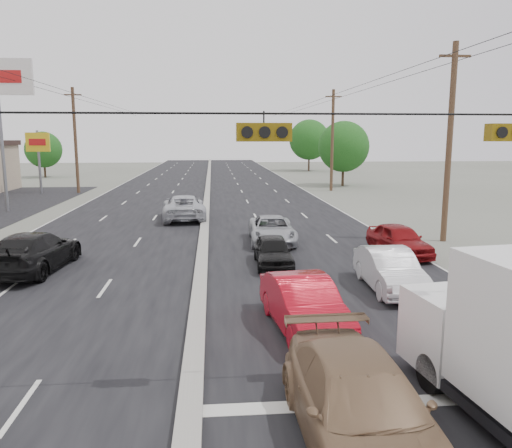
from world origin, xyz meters
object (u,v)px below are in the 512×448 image
(tree_left_far, at_px, (43,150))
(queue_car_c, at_px, (272,230))
(utility_pole_left_c, at_px, (75,140))
(utility_pole_right_c, at_px, (332,140))
(tan_sedan, at_px, (361,408))
(utility_pole_right_b, at_px, (449,142))
(pole_sign_far, at_px, (38,147))
(red_sedan, at_px, (304,305))
(tree_right_far, at_px, (309,140))
(queue_car_e, at_px, (399,240))
(oncoming_far, at_px, (184,207))
(tree_right_mid, at_px, (344,147))
(queue_car_b, at_px, (390,270))
(oncoming_near, at_px, (34,252))
(queue_car_a, at_px, (273,251))

(tree_left_far, bearing_deg, queue_car_c, -60.34)
(utility_pole_left_c, xyz_separation_m, utility_pole_right_c, (25.00, 0.00, 0.00))
(utility_pole_right_c, bearing_deg, tan_sedan, -102.77)
(utility_pole_right_b, distance_m, queue_car_c, 10.03)
(pole_sign_far, xyz_separation_m, tree_left_far, (-6.00, 20.00, -0.69))
(red_sedan, bearing_deg, tree_right_far, 71.88)
(pole_sign_far, relative_size, queue_car_e, 1.42)
(utility_pole_left_c, xyz_separation_m, queue_car_c, (16.00, -24.78, -4.43))
(oncoming_far, bearing_deg, utility_pole_right_b, 145.41)
(tree_right_mid, bearing_deg, queue_car_b, -102.31)
(tan_sedan, xyz_separation_m, oncoming_near, (-9.70, 12.55, 0.03))
(pole_sign_far, relative_size, oncoming_far, 1.04)
(pole_sign_far, distance_m, tree_right_mid, 31.40)
(tree_right_mid, bearing_deg, tan_sedan, -104.35)
(pole_sign_far, xyz_separation_m, red_sedan, (19.00, -36.49, -3.66))
(utility_pole_right_c, relative_size, tan_sedan, 1.88)
(tree_left_far, distance_m, oncoming_near, 51.76)
(utility_pole_right_c, xyz_separation_m, oncoming_near, (-19.20, -29.36, -4.30))
(tree_left_far, bearing_deg, queue_car_a, -63.15)
(tan_sedan, xyz_separation_m, oncoming_far, (-4.40, 25.07, 0.03))
(tree_right_mid, distance_m, queue_car_a, 36.60)
(queue_car_e, bearing_deg, queue_car_c, 143.21)
(utility_pole_right_c, height_order, oncoming_near, utility_pole_right_c)
(tree_right_far, bearing_deg, utility_pole_right_c, -96.65)
(utility_pole_right_b, xyz_separation_m, queue_car_a, (-9.50, -4.38, -4.47))
(queue_car_b, distance_m, oncoming_far, 18.10)
(red_sedan, height_order, oncoming_near, oncoming_near)
(utility_pole_right_b, distance_m, oncoming_far, 16.68)
(tree_right_mid, xyz_separation_m, queue_car_e, (-6.04, -32.97, -3.62))
(pole_sign_far, distance_m, queue_car_c, 31.75)
(tan_sedan, xyz_separation_m, queue_car_b, (3.70, 8.88, -0.05))
(tree_right_far, distance_m, queue_car_b, 63.85)
(tan_sedan, height_order, oncoming_near, oncoming_near)
(red_sedan, height_order, queue_car_e, red_sedan)
(utility_pole_right_c, xyz_separation_m, tree_left_far, (-34.50, 20.00, -1.39))
(tree_left_far, relative_size, queue_car_c, 1.26)
(utility_pole_right_c, xyz_separation_m, queue_car_a, (-9.50, -29.38, -4.47))
(utility_pole_left_c, relative_size, utility_pole_right_b, 1.00)
(tree_right_far, distance_m, queue_car_e, 58.55)
(utility_pole_left_c, relative_size, oncoming_near, 1.80)
(pole_sign_far, distance_m, queue_car_e, 37.67)
(queue_car_b, bearing_deg, tree_left_far, 119.95)
(tan_sedan, distance_m, queue_car_a, 12.53)
(tree_right_far, distance_m, oncoming_near, 63.68)
(utility_pole_right_b, height_order, queue_car_a, utility_pole_right_b)
(tree_right_mid, relative_size, oncoming_near, 1.28)
(tree_left_far, xyz_separation_m, queue_car_a, (25.00, -49.38, -3.08))
(tree_right_mid, bearing_deg, utility_pole_right_b, -94.76)
(utility_pole_left_c, bearing_deg, queue_car_c, -57.15)
(queue_car_b, bearing_deg, tan_sedan, -111.10)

